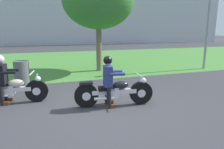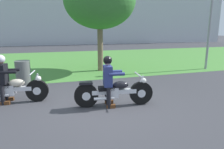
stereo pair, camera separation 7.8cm
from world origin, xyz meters
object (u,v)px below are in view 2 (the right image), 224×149
object	(u,v)px
rider_follow	(3,75)
motorcycle_follow	(11,89)
trash_can	(23,72)
rider_lead	(108,77)
tree_roadside	(100,0)
motorcycle_lead	(114,92)
streetlight_pole	(214,1)

from	to	relation	value
rider_follow	motorcycle_follow	bearing A→B (deg)	-0.82
rider_follow	trash_can	distance (m)	2.20
rider_lead	tree_roadside	xyz separation A→B (m)	(1.06, 5.02, 2.68)
motorcycle_lead	motorcycle_follow	bearing A→B (deg)	166.17
streetlight_pole	trash_can	bearing A→B (deg)	-177.31
rider_lead	rider_follow	xyz separation A→B (m)	(-2.78, 1.15, -0.00)
rider_lead	rider_follow	bearing A→B (deg)	166.16
rider_follow	trash_can	bearing A→B (deg)	90.99
motorcycle_lead	rider_lead	distance (m)	0.46
motorcycle_lead	rider_follow	xyz separation A→B (m)	(-2.95, 1.18, 0.42)
motorcycle_follow	trash_can	distance (m)	2.18
motorcycle_follow	streetlight_pole	world-z (taller)	streetlight_pole
trash_can	streetlight_pole	bearing A→B (deg)	2.69
motorcycle_follow	trash_can	size ratio (longest dim) A/B	2.30
rider_lead	streetlight_pole	size ratio (longest dim) A/B	0.25
rider_follow	streetlight_pole	size ratio (longest dim) A/B	0.25
rider_lead	motorcycle_follow	distance (m)	2.88
rider_follow	tree_roadside	xyz separation A→B (m)	(3.85, 3.87, 2.68)
motorcycle_lead	trash_can	xyz separation A→B (m)	(-2.66, 3.32, 0.06)
rider_follow	tree_roadside	bearing A→B (deg)	53.78
rider_lead	rider_follow	world-z (taller)	rider_lead
rider_follow	streetlight_pole	bearing A→B (deg)	23.71
tree_roadside	rider_follow	bearing A→B (deg)	-134.81
rider_lead	trash_can	world-z (taller)	rider_lead
tree_roadside	trash_can	distance (m)	4.99
motorcycle_lead	trash_can	world-z (taller)	trash_can
streetlight_pole	rider_lead	bearing A→B (deg)	-151.15
rider_lead	tree_roadside	distance (m)	5.79
motorcycle_lead	tree_roadside	world-z (taller)	tree_roadside
motorcycle_lead	streetlight_pole	world-z (taller)	streetlight_pole
tree_roadside	trash_can	world-z (taller)	tree_roadside
tree_roadside	streetlight_pole	distance (m)	5.86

